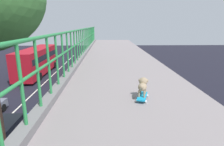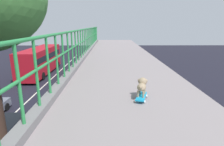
{
  "view_description": "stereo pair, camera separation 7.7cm",
  "coord_description": "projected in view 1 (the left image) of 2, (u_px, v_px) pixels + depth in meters",
  "views": [
    {
      "loc": [
        0.78,
        -1.33,
        6.61
      ],
      "look_at": [
        0.9,
        2.89,
        5.5
      ],
      "focal_mm": 29.82,
      "sensor_mm": 36.0,
      "label": 1
    },
    {
      "loc": [
        0.85,
        -1.33,
        6.61
      ],
      "look_at": [
        0.9,
        2.89,
        5.5
      ],
      "focal_mm": 29.82,
      "sensor_mm": 36.0,
      "label": 2
    }
  ],
  "objects": [
    {
      "name": "toy_skateboard",
      "position": [
        142.0,
        96.0,
        3.46
      ],
      "size": [
        0.29,
        0.48,
        0.08
      ],
      "color": "#1498CF",
      "rests_on": "overpass_deck"
    },
    {
      "name": "city_bus",
      "position": [
        37.0,
        60.0,
        25.07
      ],
      "size": [
        2.68,
        10.61,
        3.55
      ],
      "color": "#AE121E",
      "rests_on": "ground"
    },
    {
      "name": "car_blue_fifth",
      "position": [
        4.0,
        136.0,
        10.11
      ],
      "size": [
        1.8,
        4.38,
        1.57
      ],
      "color": "#1F3E9A",
      "rests_on": "ground"
    },
    {
      "name": "small_dog",
      "position": [
        143.0,
        85.0,
        3.47
      ],
      "size": [
        0.24,
        0.38,
        0.32
      ],
      "color": "#9F886A",
      "rests_on": "toy_skateboard"
    }
  ]
}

